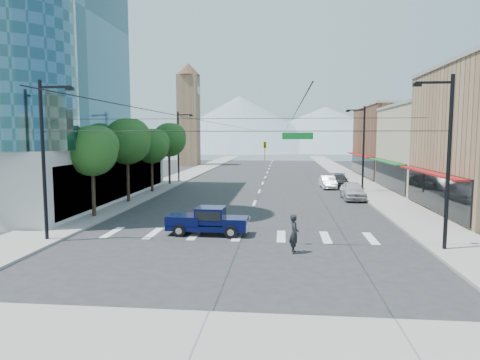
{
  "coord_description": "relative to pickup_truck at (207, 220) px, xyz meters",
  "views": [
    {
      "loc": [
        2.43,
        -23.51,
        5.95
      ],
      "look_at": [
        -0.4,
        4.89,
        3.0
      ],
      "focal_mm": 32.0,
      "sensor_mm": 36.0,
      "label": 1
    }
  ],
  "objects": [
    {
      "name": "shop_mid",
      "position": [
        22.06,
        22.38,
        3.63
      ],
      "size": [
        12.0,
        14.0,
        9.0
      ],
      "primitive_type": "cube",
      "color": "tan",
      "rests_on": "ground"
    },
    {
      "name": "shop_far",
      "position": [
        22.06,
        38.38,
        4.13
      ],
      "size": [
        12.0,
        18.0,
        10.0
      ],
      "primitive_type": "cube",
      "color": "brown",
      "rests_on": "ground"
    },
    {
      "name": "sidewalk_right",
      "position": [
        14.06,
        38.38,
        -0.8
      ],
      "size": [
        4.0,
        120.0,
        0.15
      ],
      "primitive_type": "cube",
      "color": "gray",
      "rests_on": "ground"
    },
    {
      "name": "clock_tower",
      "position": [
        -14.44,
        60.38,
        9.77
      ],
      "size": [
        4.8,
        4.8,
        20.4
      ],
      "color": "#8C6B4C",
      "rests_on": "ground"
    },
    {
      "name": "parked_car_mid",
      "position": [
        9.66,
        24.06,
        -0.16
      ],
      "size": [
        1.76,
        4.39,
        1.42
      ],
      "primitive_type": "imported",
      "rotation": [
        0.0,
        0.0,
        0.06
      ],
      "color": "white",
      "rests_on": "ground"
    },
    {
      "name": "sidewalk_left",
      "position": [
        -9.94,
        38.38,
        -0.8
      ],
      "size": [
        4.0,
        120.0,
        0.15
      ],
      "primitive_type": "cube",
      "color": "gray",
      "rests_on": "ground"
    },
    {
      "name": "tree_midfar",
      "position": [
        -9.01,
        18.48,
        4.12
      ],
      "size": [
        3.65,
        3.64,
        6.71
      ],
      "color": "black",
      "rests_on": "ground"
    },
    {
      "name": "pedestrian",
      "position": [
        5.12,
        -3.62,
        0.13
      ],
      "size": [
        0.59,
        0.8,
        2.0
      ],
      "primitive_type": "imported",
      "rotation": [
        0.0,
        0.0,
        1.73
      ],
      "color": "black",
      "rests_on": "ground"
    },
    {
      "name": "tree_midnear",
      "position": [
        -9.01,
        11.48,
        4.72
      ],
      "size": [
        4.09,
        4.09,
        7.52
      ],
      "color": "black",
      "rests_on": "ground"
    },
    {
      "name": "mountain_left",
      "position": [
        -12.94,
        148.38,
        10.13
      ],
      "size": [
        80.0,
        80.0,
        22.0
      ],
      "primitive_type": "cone",
      "color": "gray",
      "rests_on": "ground"
    },
    {
      "name": "mountain_right",
      "position": [
        22.06,
        158.38,
        8.13
      ],
      "size": [
        90.0,
        90.0,
        18.0
      ],
      "primitive_type": "cone",
      "color": "gray",
      "rests_on": "ground"
    },
    {
      "name": "tree_near",
      "position": [
        -9.01,
        4.48,
        4.12
      ],
      "size": [
        3.65,
        3.64,
        6.71
      ],
      "color": "black",
      "rests_on": "ground"
    },
    {
      "name": "lamp_pole_ne",
      "position": [
        12.72,
        20.38,
        4.07
      ],
      "size": [
        2.0,
        0.25,
        9.0
      ],
      "color": "black",
      "rests_on": "ground"
    },
    {
      "name": "ground",
      "position": [
        2.06,
        -1.62,
        -0.87
      ],
      "size": [
        160.0,
        160.0,
        0.0
      ],
      "primitive_type": "plane",
      "color": "#28282B",
      "rests_on": "ground"
    },
    {
      "name": "sidewalk_cross",
      "position": [
        2.06,
        -13.62,
        -0.8
      ],
      "size": [
        28.0,
        4.0,
        0.15
      ],
      "primitive_type": "cube",
      "color": "gray",
      "rests_on": "ground"
    },
    {
      "name": "signal_rig",
      "position": [
        2.25,
        -2.62,
        3.77
      ],
      "size": [
        21.8,
        0.2,
        9.0
      ],
      "color": "black",
      "rests_on": "ground"
    },
    {
      "name": "parked_car_far",
      "position": [
        11.21,
        25.91,
        -0.16
      ],
      "size": [
        2.22,
        5.01,
        1.43
      ],
      "primitive_type": "imported",
      "rotation": [
        0.0,
        0.0,
        -0.05
      ],
      "color": "#28282A",
      "rests_on": "ground"
    },
    {
      "name": "pickup_truck",
      "position": [
        0.0,
        0.0,
        0.0
      ],
      "size": [
        5.0,
        2.05,
        1.68
      ],
      "rotation": [
        0.0,
        0.0,
        -0.03
      ],
      "color": "#070C39",
      "rests_on": "ground"
    },
    {
      "name": "parked_car_near",
      "position": [
        11.07,
        15.41,
        -0.04
      ],
      "size": [
        2.01,
        4.93,
        1.68
      ],
      "primitive_type": "imported",
      "rotation": [
        0.0,
        0.0,
        0.01
      ],
      "color": "silver",
      "rests_on": "ground"
    },
    {
      "name": "lamp_pole_nw",
      "position": [
        -8.61,
        28.38,
        4.07
      ],
      "size": [
        2.0,
        0.25,
        9.0
      ],
      "color": "black",
      "rests_on": "ground"
    },
    {
      "name": "tree_far",
      "position": [
        -9.01,
        25.48,
        4.72
      ],
      "size": [
        4.09,
        4.09,
        7.52
      ],
      "color": "black",
      "rests_on": "ground"
    }
  ]
}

